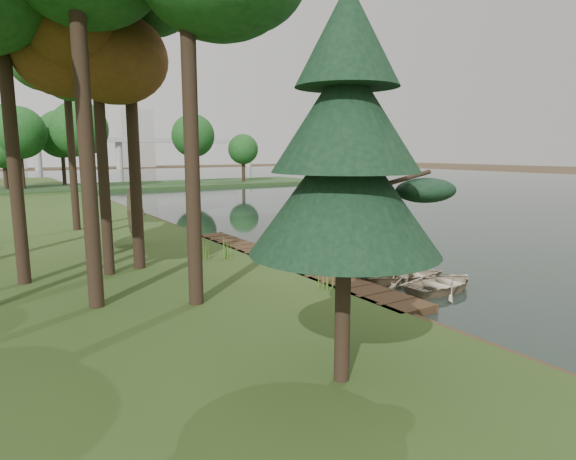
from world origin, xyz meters
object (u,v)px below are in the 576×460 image
rowboat_2 (386,266)px  stored_rowboat (138,239)px  boardwalk (281,263)px  rowboat_0 (442,281)px  pine_tree (346,149)px  rowboat_1 (404,273)px

rowboat_2 → stored_rowboat: size_ratio=1.28×
boardwalk → rowboat_2: rowboat_2 is taller
boardwalk → rowboat_0: (2.85, -6.44, 0.23)m
rowboat_2 → pine_tree: (-7.48, -6.50, 4.60)m
rowboat_0 → pine_tree: bearing=111.8°
boardwalk → rowboat_0: rowboat_0 is taller
rowboat_1 → pine_tree: bearing=146.0°
boardwalk → stored_rowboat: stored_rowboat is taller
rowboat_0 → rowboat_2: 2.68m
rowboat_2 → rowboat_0: bearing=176.0°
rowboat_1 → rowboat_2: bearing=15.8°
rowboat_1 → boardwalk: bearing=47.6°
rowboat_0 → stored_rowboat: stored_rowboat is taller
rowboat_2 → pine_tree: pine_tree is taller
rowboat_2 → stored_rowboat: bearing=24.9°
boardwalk → rowboat_2: size_ratio=4.19×
stored_rowboat → pine_tree: 17.62m
boardwalk → pine_tree: 12.36m
boardwalk → rowboat_0: bearing=-66.1°
rowboat_1 → rowboat_2: 1.12m
rowboat_0 → pine_tree: size_ratio=0.41×
rowboat_0 → rowboat_2: bearing=0.1°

